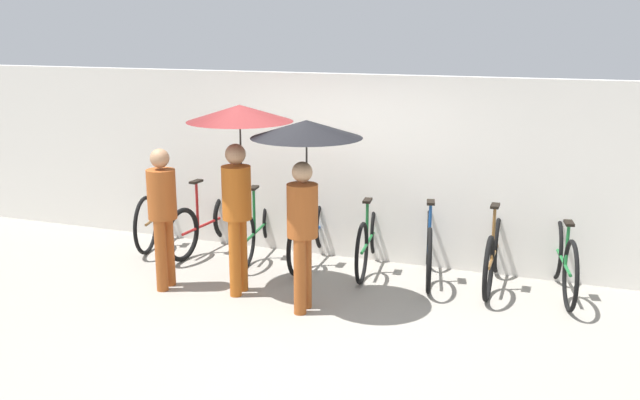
{
  "coord_description": "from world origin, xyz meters",
  "views": [
    {
      "loc": [
        2.71,
        -6.32,
        2.93
      ],
      "look_at": [
        0.0,
        0.99,
        1.0
      ],
      "focal_mm": 40.0,
      "sensor_mm": 36.0,
      "label": 1
    }
  ],
  "objects_px": {
    "parked_bicycle_5": "(429,246)",
    "pedestrian_leading": "(162,208)",
    "parked_bicycle_1": "(206,223)",
    "parked_bicycle_7": "(563,259)",
    "parked_bicycle_6": "(494,253)",
    "parked_bicycle_3": "(312,232)",
    "pedestrian_center": "(239,141)",
    "parked_bicycle_0": "(160,214)",
    "parked_bicycle_2": "(259,227)",
    "parked_bicycle_4": "(369,238)",
    "pedestrian_trailing": "(305,157)"
  },
  "relations": [
    {
      "from": "parked_bicycle_3",
      "to": "pedestrian_trailing",
      "type": "xyz_separation_m",
      "value": [
        0.48,
        -1.43,
        1.24
      ]
    },
    {
      "from": "parked_bicycle_3",
      "to": "pedestrian_center",
      "type": "bearing_deg",
      "value": 159.75
    },
    {
      "from": "parked_bicycle_0",
      "to": "pedestrian_trailing",
      "type": "relative_size",
      "value": 0.88
    },
    {
      "from": "parked_bicycle_1",
      "to": "parked_bicycle_7",
      "type": "bearing_deg",
      "value": -86.35
    },
    {
      "from": "parked_bicycle_5",
      "to": "parked_bicycle_6",
      "type": "xyz_separation_m",
      "value": [
        0.75,
        -0.01,
        -0.01
      ]
    },
    {
      "from": "parked_bicycle_6",
      "to": "pedestrian_leading",
      "type": "relative_size",
      "value": 1.06
    },
    {
      "from": "parked_bicycle_7",
      "to": "parked_bicycle_6",
      "type": "bearing_deg",
      "value": 80.7
    },
    {
      "from": "parked_bicycle_5",
      "to": "parked_bicycle_0",
      "type": "bearing_deg",
      "value": 76.38
    },
    {
      "from": "parked_bicycle_5",
      "to": "pedestrian_leading",
      "type": "bearing_deg",
      "value": 104.94
    },
    {
      "from": "parked_bicycle_2",
      "to": "parked_bicycle_5",
      "type": "distance_m",
      "value": 2.25
    },
    {
      "from": "parked_bicycle_0",
      "to": "parked_bicycle_3",
      "type": "distance_m",
      "value": 2.25
    },
    {
      "from": "parked_bicycle_5",
      "to": "pedestrian_trailing",
      "type": "bearing_deg",
      "value": 131.18
    },
    {
      "from": "parked_bicycle_1",
      "to": "pedestrian_center",
      "type": "relative_size",
      "value": 0.84
    },
    {
      "from": "parked_bicycle_0",
      "to": "parked_bicycle_7",
      "type": "relative_size",
      "value": 1.0
    },
    {
      "from": "parked_bicycle_0",
      "to": "parked_bicycle_6",
      "type": "height_order",
      "value": "parked_bicycle_0"
    },
    {
      "from": "parked_bicycle_6",
      "to": "parked_bicycle_1",
      "type": "bearing_deg",
      "value": 88.31
    },
    {
      "from": "pedestrian_leading",
      "to": "parked_bicycle_6",
      "type": "bearing_deg",
      "value": 17.7
    },
    {
      "from": "parked_bicycle_0",
      "to": "pedestrian_center",
      "type": "relative_size",
      "value": 0.83
    },
    {
      "from": "parked_bicycle_4",
      "to": "pedestrian_center",
      "type": "xyz_separation_m",
      "value": [
        -1.13,
        -1.22,
        1.32
      ]
    },
    {
      "from": "parked_bicycle_0",
      "to": "parked_bicycle_1",
      "type": "relative_size",
      "value": 0.99
    },
    {
      "from": "pedestrian_center",
      "to": "parked_bicycle_0",
      "type": "bearing_deg",
      "value": 143.82
    },
    {
      "from": "parked_bicycle_1",
      "to": "parked_bicycle_5",
      "type": "distance_m",
      "value": 3.0
    },
    {
      "from": "parked_bicycle_2",
      "to": "pedestrian_center",
      "type": "height_order",
      "value": "pedestrian_center"
    },
    {
      "from": "parked_bicycle_0",
      "to": "parked_bicycle_7",
      "type": "distance_m",
      "value": 5.25
    },
    {
      "from": "pedestrian_leading",
      "to": "pedestrian_center",
      "type": "distance_m",
      "value": 1.17
    },
    {
      "from": "parked_bicycle_4",
      "to": "parked_bicycle_7",
      "type": "relative_size",
      "value": 1.03
    },
    {
      "from": "parked_bicycle_6",
      "to": "pedestrian_leading",
      "type": "bearing_deg",
      "value": 110.83
    },
    {
      "from": "parked_bicycle_7",
      "to": "pedestrian_leading",
      "type": "height_order",
      "value": "pedestrian_leading"
    },
    {
      "from": "pedestrian_leading",
      "to": "parked_bicycle_2",
      "type": "bearing_deg",
      "value": 68.31
    },
    {
      "from": "parked_bicycle_1",
      "to": "parked_bicycle_5",
      "type": "xyz_separation_m",
      "value": [
        3.0,
        -0.05,
        0.03
      ]
    },
    {
      "from": "parked_bicycle_6",
      "to": "parked_bicycle_7",
      "type": "distance_m",
      "value": 0.75
    },
    {
      "from": "parked_bicycle_0",
      "to": "parked_bicycle_6",
      "type": "bearing_deg",
      "value": -103.66
    },
    {
      "from": "parked_bicycle_5",
      "to": "pedestrian_leading",
      "type": "distance_m",
      "value": 3.11
    },
    {
      "from": "parked_bicycle_1",
      "to": "pedestrian_leading",
      "type": "distance_m",
      "value": 1.57
    },
    {
      "from": "parked_bicycle_1",
      "to": "parked_bicycle_2",
      "type": "bearing_deg",
      "value": -81.92
    },
    {
      "from": "pedestrian_trailing",
      "to": "pedestrian_center",
      "type": "bearing_deg",
      "value": 163.2
    },
    {
      "from": "parked_bicycle_7",
      "to": "pedestrian_center",
      "type": "bearing_deg",
      "value": 98.33
    },
    {
      "from": "parked_bicycle_2",
      "to": "pedestrian_trailing",
      "type": "height_order",
      "value": "pedestrian_trailing"
    },
    {
      "from": "pedestrian_trailing",
      "to": "parked_bicycle_1",
      "type": "bearing_deg",
      "value": 141.81
    },
    {
      "from": "parked_bicycle_3",
      "to": "pedestrian_leading",
      "type": "distance_m",
      "value": 1.98
    },
    {
      "from": "parked_bicycle_6",
      "to": "pedestrian_center",
      "type": "relative_size",
      "value": 0.82
    },
    {
      "from": "parked_bicycle_4",
      "to": "parked_bicycle_5",
      "type": "bearing_deg",
      "value": -102.36
    },
    {
      "from": "parked_bicycle_1",
      "to": "parked_bicycle_5",
      "type": "relative_size",
      "value": 1.04
    },
    {
      "from": "parked_bicycle_0",
      "to": "pedestrian_leading",
      "type": "relative_size",
      "value": 1.08
    },
    {
      "from": "parked_bicycle_1",
      "to": "parked_bicycle_7",
      "type": "xyz_separation_m",
      "value": [
        4.5,
        -0.03,
        0.03
      ]
    },
    {
      "from": "parked_bicycle_0",
      "to": "pedestrian_leading",
      "type": "xyz_separation_m",
      "value": [
        1.03,
        -1.49,
        0.54
      ]
    },
    {
      "from": "parked_bicycle_3",
      "to": "parked_bicycle_4",
      "type": "bearing_deg",
      "value": -92.44
    },
    {
      "from": "pedestrian_center",
      "to": "pedestrian_trailing",
      "type": "xyz_separation_m",
      "value": [
        0.85,
        -0.22,
        -0.08
      ]
    },
    {
      "from": "parked_bicycle_1",
      "to": "parked_bicycle_7",
      "type": "relative_size",
      "value": 1.01
    },
    {
      "from": "parked_bicycle_3",
      "to": "parked_bicycle_5",
      "type": "bearing_deg",
      "value": -95.34
    }
  ]
}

